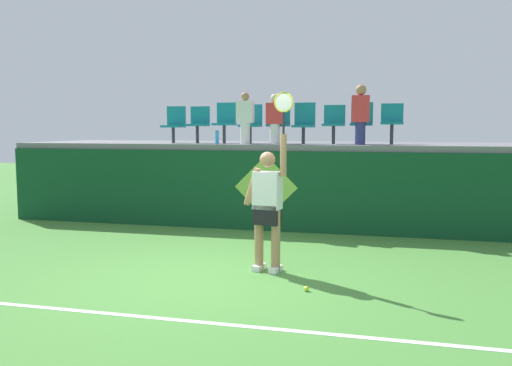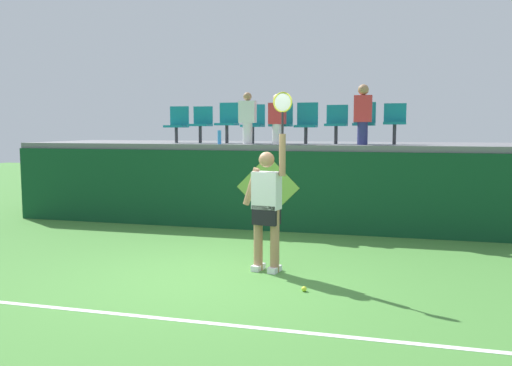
{
  "view_description": "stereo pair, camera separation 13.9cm",
  "coord_description": "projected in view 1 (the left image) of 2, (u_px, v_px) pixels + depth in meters",
  "views": [
    {
      "loc": [
        2.32,
        -6.66,
        2.03
      ],
      "look_at": [
        0.33,
        1.26,
        1.19
      ],
      "focal_mm": 37.42,
      "sensor_mm": 36.0,
      "label": 1
    },
    {
      "loc": [
        2.45,
        -6.62,
        2.03
      ],
      "look_at": [
        0.33,
        1.26,
        1.19
      ],
      "focal_mm": 37.42,
      "sensor_mm": 36.0,
      "label": 2
    }
  ],
  "objects": [
    {
      "name": "ground_plane",
      "position": [
        210.0,
        279.0,
        7.19
      ],
      "size": [
        40.0,
        40.0,
        0.0
      ],
      "primitive_type": "plane",
      "color": "#478438"
    },
    {
      "name": "court_back_wall",
      "position": [
        269.0,
        191.0,
        10.58
      ],
      "size": [
        11.48,
        0.2,
        1.59
      ],
      "primitive_type": "cube",
      "color": "#0F4223",
      "rests_on": "ground_plane"
    },
    {
      "name": "spectator_platform",
      "position": [
        282.0,
        146.0,
        11.84
      ],
      "size": [
        11.48,
        2.89,
        0.12
      ],
      "primitive_type": "cube",
      "color": "slate",
      "rests_on": "court_back_wall"
    },
    {
      "name": "court_baseline_stripe",
      "position": [
        162.0,
        318.0,
        5.7
      ],
      "size": [
        10.33,
        0.08,
        0.01
      ],
      "primitive_type": "cube",
      "color": "white",
      "rests_on": "ground_plane"
    },
    {
      "name": "tennis_player",
      "position": [
        268.0,
        204.0,
        7.51
      ],
      "size": [
        0.75,
        0.33,
        2.52
      ],
      "color": "white",
      "rests_on": "ground_plane"
    },
    {
      "name": "tennis_ball",
      "position": [
        306.0,
        289.0,
        6.66
      ],
      "size": [
        0.07,
        0.07,
        0.07
      ],
      "primitive_type": "sphere",
      "color": "#D1E533",
      "rests_on": "ground_plane"
    },
    {
      "name": "water_bottle",
      "position": [
        217.0,
        137.0,
        10.83
      ],
      "size": [
        0.07,
        0.07,
        0.28
      ],
      "primitive_type": "cylinder",
      "color": "#338CE5",
      "rests_on": "spectator_platform"
    },
    {
      "name": "stadium_chair_0",
      "position": [
        174.0,
        123.0,
        11.83
      ],
      "size": [
        0.44,
        0.42,
        0.81
      ],
      "color": "#38383D",
      "rests_on": "spectator_platform"
    },
    {
      "name": "stadium_chair_1",
      "position": [
        198.0,
        122.0,
        11.69
      ],
      "size": [
        0.44,
        0.42,
        0.8
      ],
      "color": "#38383D",
      "rests_on": "spectator_platform"
    },
    {
      "name": "stadium_chair_2",
      "position": [
        225.0,
        120.0,
        11.54
      ],
      "size": [
        0.44,
        0.42,
        0.88
      ],
      "color": "#38383D",
      "rests_on": "spectator_platform"
    },
    {
      "name": "stadium_chair_3",
      "position": [
        251.0,
        122.0,
        11.41
      ],
      "size": [
        0.44,
        0.42,
        0.83
      ],
      "color": "#38383D",
      "rests_on": "spectator_platform"
    },
    {
      "name": "stadium_chair_4",
      "position": [
        279.0,
        121.0,
        11.26
      ],
      "size": [
        0.44,
        0.42,
        0.85
      ],
      "color": "#38383D",
      "rests_on": "spectator_platform"
    },
    {
      "name": "stadium_chair_5",
      "position": [
        304.0,
        122.0,
        11.13
      ],
      "size": [
        0.44,
        0.42,
        0.86
      ],
      "color": "#38383D",
      "rests_on": "spectator_platform"
    },
    {
      "name": "stadium_chair_6",
      "position": [
        334.0,
        122.0,
        10.97
      ],
      "size": [
        0.44,
        0.42,
        0.8
      ],
      "color": "#38383D",
      "rests_on": "spectator_platform"
    },
    {
      "name": "stadium_chair_7",
      "position": [
        362.0,
        121.0,
        10.84
      ],
      "size": [
        0.44,
        0.42,
        0.85
      ],
      "color": "#38383D",
      "rests_on": "spectator_platform"
    },
    {
      "name": "stadium_chair_8",
      "position": [
        392.0,
        121.0,
        10.69
      ],
      "size": [
        0.44,
        0.42,
        0.82
      ],
      "color": "#38383D",
      "rests_on": "spectator_platform"
    },
    {
      "name": "spectator_0",
      "position": [
        275.0,
        118.0,
        10.86
      ],
      "size": [
        0.34,
        0.2,
        1.02
      ],
      "color": "white",
      "rests_on": "spectator_platform"
    },
    {
      "name": "spectator_1",
      "position": [
        361.0,
        113.0,
        10.38
      ],
      "size": [
        0.34,
        0.21,
        1.17
      ],
      "color": "navy",
      "rests_on": "spectator_platform"
    },
    {
      "name": "spectator_2",
      "position": [
        245.0,
        117.0,
        10.94
      ],
      "size": [
        0.34,
        0.2,
        1.05
      ],
      "color": "white",
      "rests_on": "spectator_platform"
    },
    {
      "name": "wall_signage_mount",
      "position": [
        266.0,
        231.0,
        10.57
      ],
      "size": [
        1.27,
        0.01,
        1.51
      ],
      "color": "#0F4223",
      "rests_on": "ground_plane"
    }
  ]
}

